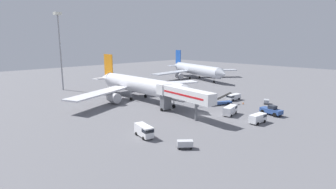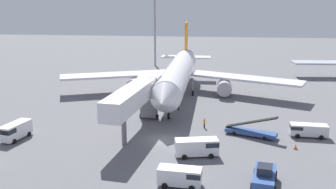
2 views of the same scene
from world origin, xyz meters
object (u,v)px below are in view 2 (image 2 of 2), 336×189
Objects in this scene: jet_bridge at (136,96)px; service_van_far_center at (15,130)px; service_van_near_right at (308,130)px; service_van_outer_left at (198,146)px; pushback_tug at (264,177)px; ground_crew_worker_foreground at (179,106)px; belt_loader_truck at (251,131)px; safety_cone_alpha at (296,147)px; service_van_mid_right at (181,176)px; ground_crew_worker_midground at (204,123)px; airplane_at_gate at (179,74)px.

service_van_far_center is (-16.63, -5.64, -4.14)m from jet_bridge.
service_van_far_center is 42.30m from service_van_near_right.
service_van_near_right is 17.98m from service_van_outer_left.
pushback_tug reaches higher than ground_crew_worker_foreground.
belt_loader_truck is 1.32× the size of service_van_outer_left.
ground_crew_worker_foreground is 2.27× the size of safety_cone_alpha.
service_van_near_right is at bearing 29.79° from service_van_outer_left.
service_van_near_right is 7.18× the size of safety_cone_alpha.
ground_crew_worker_foreground is at bearing 113.04° from pushback_tug.
service_van_mid_right is 2.85× the size of ground_crew_worker_foreground.
service_van_near_right is at bearing 63.52° from pushback_tug.
service_van_outer_left is 11.11m from ground_crew_worker_midground.
ground_crew_worker_foreground is at bearing 136.56° from safety_cone_alpha.
airplane_at_gate is 6.68× the size of belt_loader_truck.
service_van_far_center is 0.92× the size of service_van_outer_left.
pushback_tug reaches higher than service_van_near_right.
service_van_outer_left is at bearing -77.97° from ground_crew_worker_foreground.
jet_bridge is 19.24m from service_van_mid_right.
ground_crew_worker_foreground is at bearing 95.70° from service_van_mid_right.
service_van_far_center is at bearing -161.27° from jet_bridge.
service_van_near_right is at bearing -46.20° from airplane_at_gate.
ground_crew_worker_foreground is (-11.76, 27.64, -0.28)m from pushback_tug.
ground_crew_worker_midground is at bearing 87.18° from service_van_outer_left.
service_van_outer_left is 3.43× the size of ground_crew_worker_foreground.
service_van_far_center is (-20.92, -27.92, -3.36)m from airplane_at_gate.
belt_loader_truck reaches higher than service_van_outer_left.
belt_loader_truck reaches higher than ground_crew_worker_foreground.
airplane_at_gate is 31.52× the size of ground_crew_worker_midground.
airplane_at_gate is 35.05m from service_van_far_center.
jet_bridge is at bearing 18.73° from service_van_far_center.
pushback_tug is 10.53m from service_van_outer_left.
service_van_far_center is at bearing -178.56° from safety_cone_alpha.
service_van_mid_right reaches higher than ground_crew_worker_midground.
ground_crew_worker_midground is at bearing 149.77° from safety_cone_alpha.
service_van_near_right is at bearing -29.51° from ground_crew_worker_foreground.
ground_crew_worker_foreground is at bearing 38.34° from service_van_far_center.
airplane_at_gate reaches higher than ground_crew_worker_midground.
service_van_mid_right is 6.46× the size of safety_cone_alpha.
jet_bridge is 26.24× the size of safety_cone_alpha.
belt_loader_truck is 7.44m from ground_crew_worker_midground.
ground_crew_worker_midground is 2.17× the size of safety_cone_alpha.
belt_loader_truck is 1.43× the size of service_van_far_center.
service_van_near_right is (20.94, -21.84, -3.60)m from airplane_at_gate.
ground_crew_worker_foreground is (-11.74, 11.94, 0.11)m from belt_loader_truck.
service_van_near_right is 15.21m from ground_crew_worker_midground.
service_van_near_right is 5.78m from safety_cone_alpha.
jet_bridge reaches higher than service_van_near_right.
service_van_mid_right is 8.51m from service_van_outer_left.
safety_cone_alpha is (18.31, -26.93, -4.34)m from airplane_at_gate.
belt_loader_truck is at bearing -22.25° from ground_crew_worker_midground.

